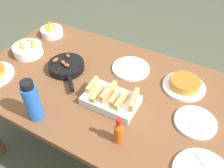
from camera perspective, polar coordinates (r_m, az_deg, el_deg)
ground_plane at (r=2.03m, az=0.00°, el=-16.59°), size 14.00×14.00×0.00m
dining_table at (r=1.49m, az=0.00°, el=-3.42°), size 1.75×0.96×0.76m
melon_tray at (r=1.31m, az=-0.15°, el=-3.68°), size 0.30×0.19×0.10m
skillet at (r=1.57m, az=-10.92°, el=4.17°), size 0.30×0.30×0.08m
frittata_plate_center at (r=1.48m, az=17.01°, el=-0.08°), size 0.25×0.25×0.06m
empty_plate_near_front at (r=1.32m, az=19.42°, el=-8.65°), size 0.22×0.22×0.02m
empty_plate_far_right at (r=1.56m, az=4.57°, el=3.76°), size 0.24×0.24×0.02m
fruit_bowl_mango at (r=1.95m, az=-14.34°, el=12.20°), size 0.17×0.17×0.11m
fruit_bowl_citrus at (r=1.78m, az=-19.58°, el=7.86°), size 0.20×0.20×0.11m
water_bottle at (r=1.26m, az=-18.64°, el=-3.94°), size 0.08×0.08×0.25m
hot_sauce_bottle at (r=1.13m, az=1.55°, el=-11.40°), size 0.04×0.04×0.16m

